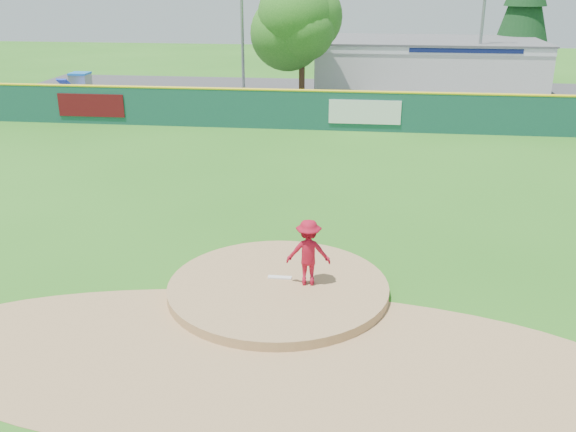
# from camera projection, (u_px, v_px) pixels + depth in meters

# --- Properties ---
(ground) EXTENTS (120.00, 120.00, 0.00)m
(ground) POSITION_uv_depth(u_px,v_px,m) (278.00, 292.00, 16.07)
(ground) COLOR #286B19
(ground) RESTS_ON ground
(pitchers_mound) EXTENTS (5.50, 5.50, 0.50)m
(pitchers_mound) POSITION_uv_depth(u_px,v_px,m) (278.00, 292.00, 16.07)
(pitchers_mound) COLOR #9E774C
(pitchers_mound) RESTS_ON ground
(pitching_rubber) EXTENTS (0.60, 0.15, 0.04)m
(pitching_rubber) POSITION_uv_depth(u_px,v_px,m) (280.00, 277.00, 16.25)
(pitching_rubber) COLOR white
(pitching_rubber) RESTS_ON pitchers_mound
(infield_dirt_arc) EXTENTS (15.40, 15.40, 0.01)m
(infield_dirt_arc) POSITION_uv_depth(u_px,v_px,m) (258.00, 359.00, 13.28)
(infield_dirt_arc) COLOR #9E774C
(infield_dirt_arc) RESTS_ON ground
(parking_lot) EXTENTS (44.00, 16.00, 0.02)m
(parking_lot) POSITION_uv_depth(u_px,v_px,m) (336.00, 98.00, 41.13)
(parking_lot) COLOR #38383A
(parking_lot) RESTS_ON ground
(pitcher) EXTENTS (1.13, 0.70, 1.69)m
(pitcher) POSITION_uv_depth(u_px,v_px,m) (308.00, 252.00, 15.69)
(pitcher) COLOR maroon
(pitcher) RESTS_ON pitchers_mound
(van) EXTENTS (5.83, 3.95, 1.48)m
(van) POSITION_uv_depth(u_px,v_px,m) (384.00, 107.00, 34.59)
(van) COLOR white
(van) RESTS_ON parking_lot
(pool_building_grp) EXTENTS (15.20, 8.20, 3.31)m
(pool_building_grp) POSITION_uv_depth(u_px,v_px,m) (427.00, 64.00, 44.50)
(pool_building_grp) COLOR silver
(pool_building_grp) RESTS_ON ground
(fence_banners) EXTENTS (17.97, 0.04, 1.20)m
(fence_banners) POSITION_uv_depth(u_px,v_px,m) (224.00, 109.00, 32.96)
(fence_banners) COLOR #580C11
(fence_banners) RESTS_ON ground
(playground_slide) EXTENTS (1.13, 3.17, 1.75)m
(playground_slide) POSITION_uv_depth(u_px,v_px,m) (80.00, 87.00, 40.12)
(playground_slide) COLOR blue
(playground_slide) RESTS_ON ground
(outfield_fence) EXTENTS (40.00, 0.14, 2.07)m
(outfield_fence) POSITION_uv_depth(u_px,v_px,m) (327.00, 109.00, 32.39)
(outfield_fence) COLOR #16483E
(outfield_fence) RESTS_ON ground
(deciduous_tree) EXTENTS (5.60, 5.60, 7.36)m
(deciduous_tree) POSITION_uv_depth(u_px,v_px,m) (302.00, 27.00, 37.90)
(deciduous_tree) COLOR #382314
(deciduous_tree) RESTS_ON ground
(conifer_tree) EXTENTS (4.40, 4.40, 9.50)m
(conifer_tree) POSITION_uv_depth(u_px,v_px,m) (525.00, 3.00, 46.04)
(conifer_tree) COLOR #382314
(conifer_tree) RESTS_ON ground
(light_pole_right) EXTENTS (1.75, 0.25, 10.00)m
(light_pole_right) POSITION_uv_depth(u_px,v_px,m) (484.00, 7.00, 40.00)
(light_pole_right) COLOR gray
(light_pole_right) RESTS_ON ground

